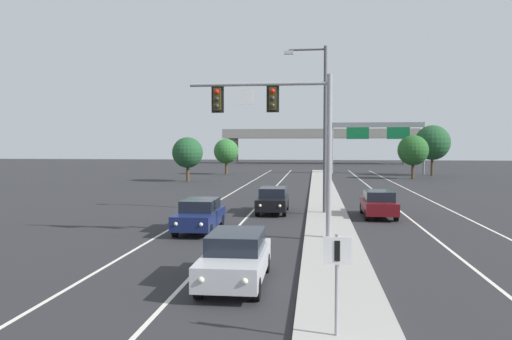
% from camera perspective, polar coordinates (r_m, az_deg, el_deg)
% --- Properties ---
extents(median_island, '(2.40, 110.00, 0.15)m').
position_cam_1_polar(median_island, '(25.57, 8.45, -6.51)').
color(median_island, '#9E9B93').
rests_on(median_island, ground).
extents(lane_stripe_oncoming_center, '(0.14, 100.00, 0.01)m').
position_cam_1_polar(lane_stripe_oncoming_center, '(32.74, -0.17, -4.53)').
color(lane_stripe_oncoming_center, silver).
rests_on(lane_stripe_oncoming_center, ground).
extents(lane_stripe_receding_center, '(0.14, 100.00, 0.01)m').
position_cam_1_polar(lane_stripe_receding_center, '(32.95, 16.33, -4.60)').
color(lane_stripe_receding_center, silver).
rests_on(lane_stripe_receding_center, ground).
extents(edge_stripe_left, '(0.14, 100.00, 0.01)m').
position_cam_1_polar(edge_stripe_left, '(33.30, -5.83, -4.41)').
color(edge_stripe_left, silver).
rests_on(edge_stripe_left, ground).
extents(edge_stripe_right, '(0.14, 100.00, 0.01)m').
position_cam_1_polar(edge_stripe_right, '(33.65, 21.90, -4.54)').
color(edge_stripe_right, silver).
rests_on(edge_stripe_right, ground).
extents(overhead_signal_mast, '(6.36, 0.44, 7.20)m').
position_cam_1_polar(overhead_signal_mast, '(22.09, 3.25, 5.61)').
color(overhead_signal_mast, gray).
rests_on(overhead_signal_mast, median_island).
extents(median_sign_post, '(0.60, 0.10, 2.20)m').
position_cam_1_polar(median_sign_post, '(10.95, 9.30, -11.27)').
color(median_sign_post, gray).
rests_on(median_sign_post, median_island).
extents(street_lamp_median, '(2.58, 0.28, 10.00)m').
position_cam_1_polar(street_lamp_median, '(30.16, 7.53, 5.83)').
color(street_lamp_median, '#4C4C51').
rests_on(street_lamp_median, median_island).
extents(car_oncoming_silver, '(1.86, 4.48, 1.58)m').
position_cam_1_polar(car_oncoming_silver, '(15.37, -2.36, -10.01)').
color(car_oncoming_silver, '#B7B7BC').
rests_on(car_oncoming_silver, ground).
extents(car_oncoming_navy, '(1.85, 4.48, 1.58)m').
position_cam_1_polar(car_oncoming_navy, '(24.50, -6.50, -5.15)').
color(car_oncoming_navy, '#141E4C').
rests_on(car_oncoming_navy, ground).
extents(car_oncoming_black, '(1.84, 4.48, 1.58)m').
position_cam_1_polar(car_oncoming_black, '(30.93, 1.96, -3.44)').
color(car_oncoming_black, black).
rests_on(car_oncoming_black, ground).
extents(car_receding_darkred, '(1.84, 4.48, 1.58)m').
position_cam_1_polar(car_receding_darkred, '(29.93, 13.91, -3.74)').
color(car_receding_darkred, '#5B0F14').
rests_on(car_receding_darkred, ground).
extents(highway_sign_gantry, '(13.28, 0.42, 7.50)m').
position_cam_1_polar(highway_sign_gantry, '(73.69, 13.85, 4.35)').
color(highway_sign_gantry, gray).
rests_on(highway_sign_gantry, ground).
extents(overpass_bridge, '(42.40, 6.40, 7.65)m').
position_cam_1_polar(overpass_bridge, '(110.78, 7.24, 3.72)').
color(overpass_bridge, gray).
rests_on(overpass_bridge, ground).
extents(tree_far_left_c, '(3.50, 3.50, 5.07)m').
position_cam_1_polar(tree_far_left_c, '(70.36, -3.46, 2.17)').
color(tree_far_left_c, '#4C3823').
rests_on(tree_far_left_c, ground).
extents(tree_far_right_b, '(4.77, 4.77, 6.91)m').
position_cam_1_polar(tree_far_right_b, '(71.86, 19.65, 2.98)').
color(tree_far_right_b, '#4C3823').
rests_on(tree_far_right_b, ground).
extents(tree_far_right_c, '(3.76, 3.76, 5.44)m').
position_cam_1_polar(tree_far_right_c, '(64.14, 17.63, 2.18)').
color(tree_far_right_c, '#4C3823').
rests_on(tree_far_right_c, ground).
extents(tree_far_left_b, '(3.53, 3.53, 5.10)m').
position_cam_1_polar(tree_far_left_b, '(57.38, -7.89, 1.99)').
color(tree_far_left_b, '#4C3823').
rests_on(tree_far_left_b, ground).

